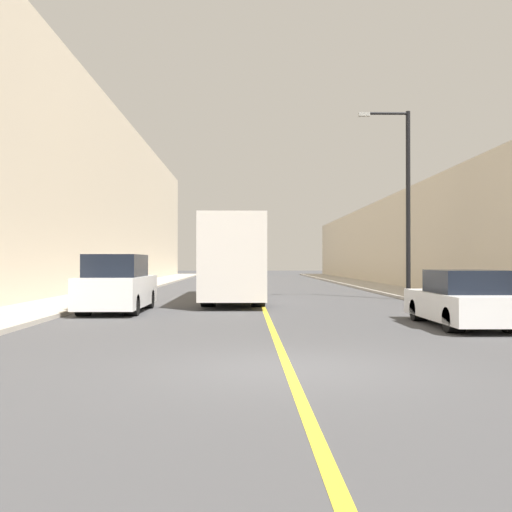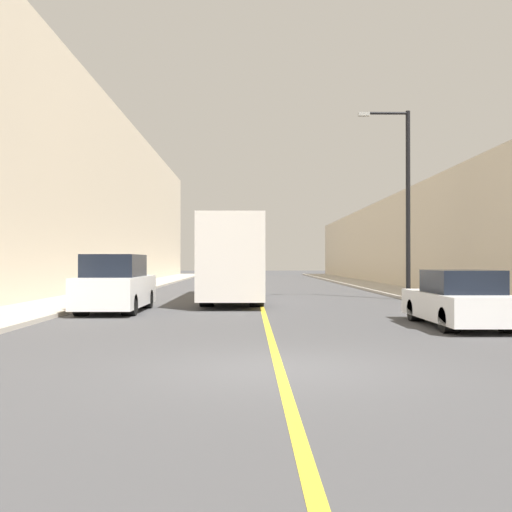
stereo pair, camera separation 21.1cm
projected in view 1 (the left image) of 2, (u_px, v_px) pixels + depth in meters
name	position (u px, v px, depth m)	size (l,w,h in m)	color
ground_plane	(288.00, 369.00, 9.48)	(200.00, 200.00, 0.00)	#474749
sidewalk_left	(138.00, 286.00, 39.33)	(2.85, 72.00, 0.13)	#B2AA9E
sidewalk_right	(371.00, 286.00, 39.62)	(2.85, 72.00, 0.13)	#B2AA9E
building_row_left	(86.00, 197.00, 39.32)	(4.00, 72.00, 11.88)	beige
building_row_right	(423.00, 240.00, 39.71)	(4.00, 72.00, 6.18)	beige
road_center_line	(255.00, 287.00, 39.47)	(0.16, 72.00, 0.01)	gold
bus	(235.00, 258.00, 26.21)	(2.41, 11.88, 3.43)	silver
parked_suv_left	(117.00, 285.00, 20.11)	(1.91, 4.89, 1.93)	silver
car_right_near	(462.00, 301.00, 15.64)	(1.81, 4.61, 1.48)	silver
street_lamp_right	(404.00, 193.00, 26.62)	(2.32, 0.24, 8.26)	black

